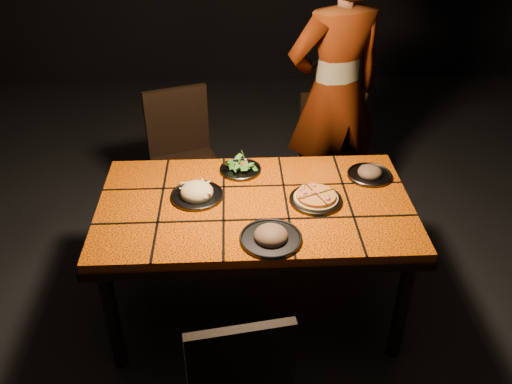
{
  "coord_description": "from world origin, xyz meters",
  "views": [
    {
      "loc": [
        -0.1,
        -2.27,
        2.33
      ],
      "look_at": [
        0.0,
        -0.01,
        0.82
      ],
      "focal_mm": 38.0,
      "sensor_mm": 36.0,
      "label": 1
    }
  ],
  "objects_px": {
    "plate_pizza": "(316,198)",
    "dining_table": "(255,215)",
    "diner": "(335,94)",
    "chair_far_left": "(183,150)",
    "chair_near": "(238,376)",
    "plate_pasta": "(197,193)",
    "chair_far_right": "(329,146)"
  },
  "relations": [
    {
      "from": "chair_far_right",
      "to": "plate_pizza",
      "type": "distance_m",
      "value": 1.11
    },
    {
      "from": "dining_table",
      "to": "plate_pasta",
      "type": "bearing_deg",
      "value": 167.97
    },
    {
      "from": "diner",
      "to": "chair_far_left",
      "type": "bearing_deg",
      "value": -20.06
    },
    {
      "from": "plate_pizza",
      "to": "dining_table",
      "type": "bearing_deg",
      "value": 178.83
    },
    {
      "from": "chair_far_left",
      "to": "plate_pasta",
      "type": "bearing_deg",
      "value": -99.28
    },
    {
      "from": "dining_table",
      "to": "chair_near",
      "type": "bearing_deg",
      "value": -97.15
    },
    {
      "from": "chair_far_left",
      "to": "chair_near",
      "type": "bearing_deg",
      "value": -98.28
    },
    {
      "from": "chair_near",
      "to": "plate_pizza",
      "type": "relative_size",
      "value": 2.98
    },
    {
      "from": "diner",
      "to": "plate_pasta",
      "type": "bearing_deg",
      "value": 25.83
    },
    {
      "from": "plate_pasta",
      "to": "chair_near",
      "type": "bearing_deg",
      "value": -78.6
    },
    {
      "from": "plate_pizza",
      "to": "plate_pasta",
      "type": "relative_size",
      "value": 1.09
    },
    {
      "from": "plate_pizza",
      "to": "plate_pasta",
      "type": "bearing_deg",
      "value": 173.46
    },
    {
      "from": "dining_table",
      "to": "diner",
      "type": "relative_size",
      "value": 0.87
    },
    {
      "from": "chair_far_right",
      "to": "plate_pizza",
      "type": "xyz_separation_m",
      "value": [
        -0.26,
        -1.04,
        0.27
      ]
    },
    {
      "from": "dining_table",
      "to": "plate_pizza",
      "type": "bearing_deg",
      "value": -1.17
    },
    {
      "from": "dining_table",
      "to": "chair_far_right",
      "type": "height_order",
      "value": "chair_far_right"
    },
    {
      "from": "plate_pizza",
      "to": "plate_pasta",
      "type": "xyz_separation_m",
      "value": [
        -0.61,
        0.07,
        0.01
      ]
    },
    {
      "from": "dining_table",
      "to": "chair_near",
      "type": "height_order",
      "value": "chair_near"
    },
    {
      "from": "plate_pizza",
      "to": "chair_far_right",
      "type": "bearing_deg",
      "value": 76.15
    },
    {
      "from": "dining_table",
      "to": "chair_far_right",
      "type": "xyz_separation_m",
      "value": [
        0.57,
        1.03,
        -0.18
      ]
    },
    {
      "from": "chair_near",
      "to": "chair_far_right",
      "type": "bearing_deg",
      "value": -118.23
    },
    {
      "from": "diner",
      "to": "plate_pizza",
      "type": "height_order",
      "value": "diner"
    },
    {
      "from": "plate_pasta",
      "to": "chair_far_left",
      "type": "bearing_deg",
      "value": 99.47
    },
    {
      "from": "dining_table",
      "to": "chair_far_left",
      "type": "xyz_separation_m",
      "value": [
        -0.44,
        0.94,
        -0.13
      ]
    },
    {
      "from": "dining_table",
      "to": "chair_far_right",
      "type": "bearing_deg",
      "value": 61.22
    },
    {
      "from": "chair_far_left",
      "to": "plate_pizza",
      "type": "xyz_separation_m",
      "value": [
        0.76,
        -0.95,
        0.23
      ]
    },
    {
      "from": "chair_far_left",
      "to": "diner",
      "type": "relative_size",
      "value": 0.51
    },
    {
      "from": "chair_near",
      "to": "plate_pasta",
      "type": "distance_m",
      "value": 0.99
    },
    {
      "from": "dining_table",
      "to": "diner",
      "type": "xyz_separation_m",
      "value": [
        0.56,
        0.94,
        0.26
      ]
    },
    {
      "from": "diner",
      "to": "chair_near",
      "type": "bearing_deg",
      "value": 49.94
    },
    {
      "from": "chair_far_right",
      "to": "chair_far_left",
      "type": "bearing_deg",
      "value": 175.68
    },
    {
      "from": "chair_near",
      "to": "plate_pasta",
      "type": "xyz_separation_m",
      "value": [
        -0.19,
        0.94,
        0.26
      ]
    }
  ]
}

